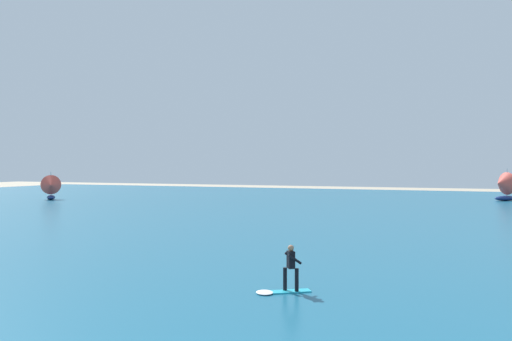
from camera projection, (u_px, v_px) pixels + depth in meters
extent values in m
cube|color=#1E607F|center=(365.00, 211.00, 49.65)|extent=(160.00, 90.00, 0.10)
cube|color=#26B2CC|center=(291.00, 291.00, 17.59)|extent=(1.41, 1.15, 0.05)
cylinder|color=black|center=(285.00, 279.00, 17.67)|extent=(0.14, 0.14, 0.80)
cylinder|color=black|center=(297.00, 280.00, 17.50)|extent=(0.14, 0.14, 0.80)
cube|color=black|center=(291.00, 260.00, 17.58)|extent=(0.38, 0.42, 0.60)
sphere|color=#9E7051|center=(291.00, 248.00, 17.57)|extent=(0.22, 0.22, 0.22)
cylinder|color=black|center=(291.00, 257.00, 17.81)|extent=(0.47, 0.35, 0.39)
cylinder|color=black|center=(295.00, 259.00, 17.38)|extent=(0.47, 0.35, 0.39)
ellipsoid|color=white|center=(265.00, 292.00, 17.39)|extent=(0.89, 0.92, 0.08)
ellipsoid|color=navy|center=(506.00, 198.00, 63.62)|extent=(3.41, 3.15, 0.65)
cylinder|color=silver|center=(507.00, 182.00, 63.65)|extent=(0.11, 0.11, 3.46)
cone|color=#D84C3F|center=(502.00, 184.00, 63.41)|extent=(3.04, 3.20, 2.91)
ellipsoid|color=navy|center=(51.00, 197.00, 66.12)|extent=(2.90, 2.93, 0.58)
cylinder|color=silver|center=(51.00, 184.00, 66.23)|extent=(0.10, 0.10, 3.07)
cone|color=#D84C3F|center=(51.00, 185.00, 65.61)|extent=(2.78, 2.76, 2.58)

